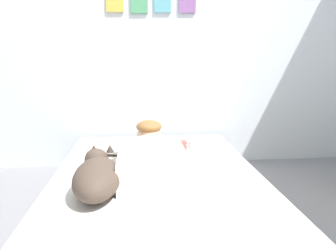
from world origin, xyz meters
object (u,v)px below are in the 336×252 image
object	(u,v)px
person_lying	(151,154)
coffee_cup	(181,145)
pillow	(121,146)
dog	(97,176)
cell_phone	(127,168)
bed	(158,195)

from	to	relation	value
person_lying	coffee_cup	distance (m)	0.52
pillow	person_lying	world-z (taller)	person_lying
dog	cell_phone	distance (m)	0.43
person_lying	dog	bearing A→B (deg)	-131.00
dog	pillow	bearing A→B (deg)	83.32
pillow	dog	xyz separation A→B (m)	(-0.09, -0.77, 0.05)
dog	coffee_cup	size ratio (longest dim) A/B	4.60
pillow	cell_phone	bearing A→B (deg)	-80.58
pillow	dog	world-z (taller)	dog
coffee_cup	cell_phone	world-z (taller)	coffee_cup
person_lying	cell_phone	world-z (taller)	person_lying
dog	cell_phone	bearing A→B (deg)	68.50
cell_phone	pillow	bearing A→B (deg)	99.42
pillow	dog	size ratio (longest dim) A/B	0.90
bed	cell_phone	bearing A→B (deg)	152.85
pillow	coffee_cup	size ratio (longest dim) A/B	4.16
bed	person_lying	size ratio (longest dim) A/B	2.22
bed	coffee_cup	size ratio (longest dim) A/B	16.35
bed	cell_phone	distance (m)	0.28
bed	dog	bearing A→B (deg)	-141.12
bed	pillow	xyz separation A→B (m)	(-0.27, 0.49, 0.22)
pillow	cell_phone	xyz separation A→B (m)	(0.06, -0.38, -0.05)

